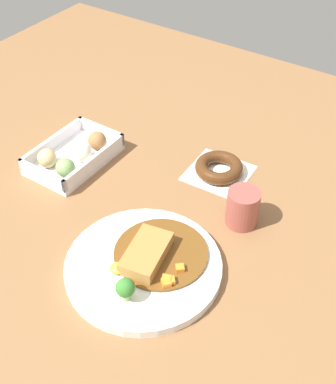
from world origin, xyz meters
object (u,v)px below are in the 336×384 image
at_px(donut_box, 74,156).
at_px(curry_plate, 145,265).
at_px(chocolate_ring_donut, 219,168).
at_px(coffee_mug, 243,208).

bearing_deg(donut_box, curry_plate, -117.49).
height_order(chocolate_ring_donut, coffee_mug, coffee_mug).
distance_m(curry_plate, donut_box, 0.35).
xyz_separation_m(curry_plate, coffee_mug, (0.21, -0.09, 0.03)).
bearing_deg(chocolate_ring_donut, curry_plate, -175.59).
xyz_separation_m(curry_plate, donut_box, (0.16, 0.31, 0.01)).
distance_m(donut_box, chocolate_ring_donut, 0.33).
relative_size(donut_box, chocolate_ring_donut, 1.48).
height_order(curry_plate, chocolate_ring_donut, curry_plate).
height_order(donut_box, chocolate_ring_donut, donut_box).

